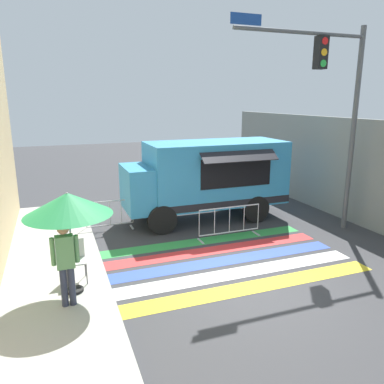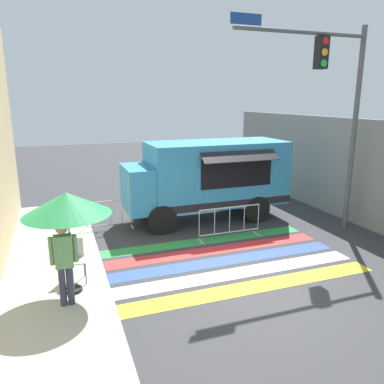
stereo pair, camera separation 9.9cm
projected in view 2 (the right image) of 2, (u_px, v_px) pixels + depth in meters
The scene contains 10 objects.
ground_plane at pixel (251, 284), 8.71m from camera, with size 60.00×60.00×0.00m, color #38383A.
concrete_wall_right at pixel (354, 171), 12.86m from camera, with size 0.20×16.00×3.56m.
crosswalk_painted at pixel (226, 261), 9.96m from camera, with size 6.40×3.60×0.01m.
food_truck at pixel (205, 176), 13.04m from camera, with size 5.64×2.52×2.76m.
traffic_signal_pole at pixel (335, 94), 11.16m from camera, with size 4.46×0.29×6.34m.
patio_umbrella at pixel (67, 204), 7.57m from camera, with size 1.78×1.78×2.18m.
folding_chair at pixel (74, 256), 8.43m from camera, with size 0.44×0.44×0.95m.
vendor_person at pixel (64, 259), 7.27m from camera, with size 0.53×0.23×1.73m.
barricade_front at pixel (230, 223), 11.50m from camera, with size 2.03×0.44×1.00m.
barricade_side at pixel (110, 216), 12.20m from camera, with size 1.52×0.44×1.00m.
Camera 2 is at (-4.02, -6.98, 4.18)m, focal length 35.00 mm.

